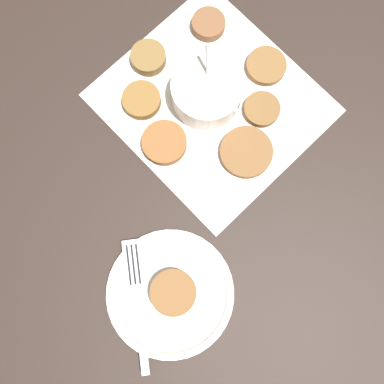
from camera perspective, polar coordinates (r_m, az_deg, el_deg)
ground_plane at (r=0.77m, az=3.96°, el=11.58°), size 4.00×4.00×0.00m
napkin at (r=0.77m, az=2.55°, el=11.28°), size 0.36×0.33×0.00m
sauce_bowl at (r=0.75m, az=1.94°, el=12.50°), size 0.13×0.12×0.10m
fritter_0 at (r=0.73m, az=-3.53°, el=6.25°), size 0.07×0.07×0.02m
fritter_1 at (r=0.76m, az=-6.42°, el=11.51°), size 0.06×0.06×0.02m
fritter_2 at (r=0.79m, az=-5.55°, el=16.62°), size 0.06×0.06×0.02m
fritter_3 at (r=0.82m, az=2.10°, el=20.52°), size 0.06×0.06×0.02m
fritter_4 at (r=0.79m, az=9.39°, el=15.52°), size 0.07×0.07×0.01m
fritter_5 at (r=0.76m, az=8.85°, el=10.35°), size 0.06×0.06×0.01m
fritter_6 at (r=0.74m, az=6.90°, el=5.04°), size 0.09×0.09×0.01m
serving_plate at (r=0.70m, az=-2.79°, el=-12.73°), size 0.20×0.20×0.02m
fritter_on_plate at (r=0.68m, az=-2.39°, el=-12.62°), size 0.07×0.07×0.02m
fork at (r=0.70m, az=-7.07°, el=-12.30°), size 0.16×0.15×0.00m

